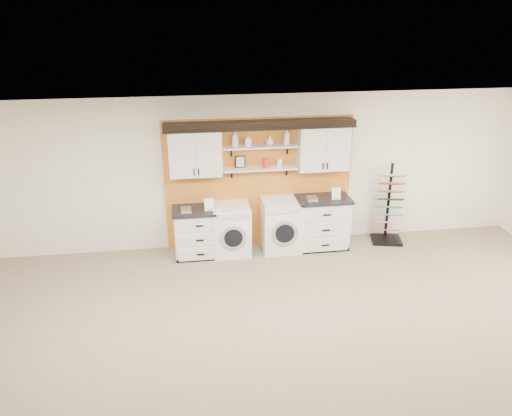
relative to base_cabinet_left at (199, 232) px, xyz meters
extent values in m
plane|color=#817357|center=(1.13, -3.64, -0.45)|extent=(10.00, 10.00, 0.00)
plane|color=white|center=(1.13, -3.64, 2.35)|extent=(10.00, 10.00, 0.00)
plane|color=white|center=(1.13, 0.36, 0.95)|extent=(10.00, 0.00, 10.00)
cube|color=#C86E22|center=(1.13, 0.32, 0.75)|extent=(3.40, 0.07, 2.40)
cube|color=silver|center=(0.00, 0.16, 1.43)|extent=(0.90, 0.34, 0.84)
cube|color=silver|center=(-0.22, -0.02, 1.43)|extent=(0.42, 0.01, 0.78)
cube|color=silver|center=(0.22, -0.02, 1.43)|extent=(0.42, 0.01, 0.78)
cube|color=silver|center=(2.26, 0.16, 1.43)|extent=(0.90, 0.34, 0.84)
cube|color=silver|center=(2.04, -0.02, 1.43)|extent=(0.42, 0.01, 0.78)
cube|color=silver|center=(2.48, -0.02, 1.43)|extent=(0.42, 0.01, 0.78)
cube|color=silver|center=(1.13, 0.16, 1.08)|extent=(1.32, 0.28, 0.03)
cube|color=silver|center=(1.13, 0.16, 1.48)|extent=(1.32, 0.28, 0.03)
cube|color=black|center=(1.13, 0.18, 1.88)|extent=(3.30, 0.40, 0.10)
cube|color=black|center=(1.13, -0.01, 1.82)|extent=(3.30, 0.04, 0.04)
cube|color=black|center=(0.78, 0.21, 1.21)|extent=(0.18, 0.02, 0.22)
cube|color=beige|center=(0.78, 0.20, 1.21)|extent=(0.14, 0.01, 0.18)
cylinder|color=red|center=(1.23, 0.16, 1.18)|extent=(0.11, 0.11, 0.16)
cylinder|color=silver|center=(1.48, 0.16, 1.17)|extent=(0.10, 0.10, 0.14)
cube|color=silver|center=(0.00, 0.01, -0.02)|extent=(0.85, 0.60, 0.85)
cube|color=black|center=(0.00, -0.26, -0.41)|extent=(0.85, 0.06, 0.07)
cube|color=black|center=(0.00, 0.01, 0.43)|extent=(0.91, 0.66, 0.04)
cube|color=silver|center=(0.00, -0.30, 0.26)|extent=(0.78, 0.02, 0.24)
cube|color=silver|center=(0.00, -0.30, -0.02)|extent=(0.78, 0.02, 0.24)
cube|color=silver|center=(0.00, -0.30, -0.29)|extent=(0.78, 0.02, 0.24)
cube|color=silver|center=(2.26, 0.01, 0.02)|extent=(0.93, 0.60, 0.93)
cube|color=black|center=(2.26, -0.26, -0.41)|extent=(0.93, 0.06, 0.07)
cube|color=black|center=(2.26, 0.01, 0.50)|extent=(0.99, 0.66, 0.04)
cube|color=silver|center=(2.26, -0.30, 0.32)|extent=(0.85, 0.02, 0.26)
cube|color=silver|center=(2.26, -0.30, 0.02)|extent=(0.85, 0.02, 0.26)
cube|color=silver|center=(2.26, -0.30, -0.28)|extent=(0.85, 0.02, 0.26)
cube|color=white|center=(0.58, 0.01, 0.01)|extent=(0.66, 0.66, 0.92)
cube|color=silver|center=(0.58, -0.33, 0.40)|extent=(0.56, 0.02, 0.10)
cylinder|color=silver|center=(0.58, -0.33, 0.00)|extent=(0.46, 0.05, 0.46)
cylinder|color=black|center=(0.58, -0.35, 0.00)|extent=(0.33, 0.03, 0.33)
cube|color=white|center=(1.49, 0.01, 0.04)|extent=(0.69, 0.66, 0.97)
cube|color=silver|center=(1.49, -0.33, 0.45)|extent=(0.59, 0.02, 0.10)
cylinder|color=silver|center=(1.49, -0.33, 0.02)|extent=(0.49, 0.05, 0.49)
cylinder|color=black|center=(1.49, -0.35, 0.02)|extent=(0.35, 0.03, 0.35)
cube|color=black|center=(3.56, 0.01, -0.42)|extent=(0.64, 0.57, 0.06)
cube|color=black|center=(3.60, 0.17, 0.33)|extent=(0.06, 0.06, 1.47)
cube|color=#CC1843|center=(3.57, 0.03, -0.22)|extent=(0.51, 0.35, 0.13)
cube|color=#D25DB6|center=(3.57, 0.03, -0.06)|extent=(0.51, 0.35, 0.13)
cube|color=teal|center=(3.57, 0.03, 0.10)|extent=(0.51, 0.35, 0.13)
cube|color=#3A8724|center=(3.57, 0.03, 0.25)|extent=(0.51, 0.35, 0.13)
cube|color=black|center=(3.57, 0.03, 0.41)|extent=(0.51, 0.35, 0.13)
cube|color=olive|center=(3.57, 0.03, 0.56)|extent=(0.51, 0.35, 0.13)
cube|color=red|center=(3.57, 0.03, 0.72)|extent=(0.51, 0.35, 0.13)
cube|color=silver|center=(3.57, 0.03, 0.88)|extent=(0.51, 0.35, 0.13)
imported|color=silver|center=(0.69, 0.16, 1.64)|extent=(0.16, 0.16, 0.29)
imported|color=silver|center=(0.91, 0.16, 1.61)|extent=(0.11, 0.11, 0.22)
imported|color=silver|center=(1.29, 0.16, 1.58)|extent=(0.19, 0.19, 0.17)
imported|color=silver|center=(1.60, 0.16, 1.65)|extent=(0.16, 0.16, 0.29)
camera|label=1|loc=(-0.19, -8.16, 3.77)|focal=35.00mm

